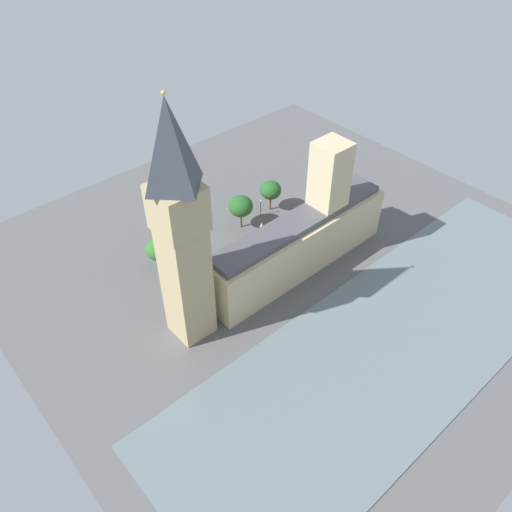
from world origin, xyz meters
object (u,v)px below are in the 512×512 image
object	(u,v)px
car_white_corner	(213,270)
plane_tree_under_trees	(168,242)
pedestrian_kerbside	(247,271)
pedestrian_far_end	(276,251)
car_dark_green_trailing	(239,250)
street_lamp_slot_11	(261,205)
plane_tree_slot_10	(159,249)
car_yellow_cab_near_tower	(305,218)
double_decker_bus_midblock	(277,228)
plane_tree_opposite_hall	(271,190)
clock_tower	(180,228)
plane_tree_by_river_gate	(241,206)
pedestrian_leading	(244,273)
parliament_building	(303,236)

from	to	relation	value
car_white_corner	plane_tree_under_trees	world-z (taller)	plane_tree_under_trees
pedestrian_kerbside	pedestrian_far_end	bearing A→B (deg)	128.37
car_dark_green_trailing	plane_tree_under_trees	size ratio (longest dim) A/B	0.45
car_white_corner	street_lamp_slot_11	distance (m)	28.76
plane_tree_slot_10	car_dark_green_trailing	bearing A→B (deg)	-112.91
car_yellow_cab_near_tower	street_lamp_slot_11	distance (m)	13.83
double_decker_bus_midblock	plane_tree_opposite_hall	size ratio (longest dim) A/B	1.07
double_decker_bus_midblock	car_dark_green_trailing	world-z (taller)	double_decker_bus_midblock
double_decker_bus_midblock	plane_tree_opposite_hall	world-z (taller)	plane_tree_opposite_hall
car_white_corner	plane_tree_opposite_hall	distance (m)	33.46
plane_tree_under_trees	clock_tower	bearing A→B (deg)	157.33
plane_tree_under_trees	plane_tree_by_river_gate	size ratio (longest dim) A/B	0.90
pedestrian_leading	pedestrian_far_end	bearing A→B (deg)	146.83
street_lamp_slot_11	double_decker_bus_midblock	bearing A→B (deg)	163.76
plane_tree_opposite_hall	plane_tree_by_river_gate	size ratio (longest dim) A/B	0.94
parliament_building	double_decker_bus_midblock	xyz separation A→B (m)	(13.46, -3.39, -6.92)
double_decker_bus_midblock	plane_tree_by_river_gate	size ratio (longest dim) A/B	1.01
clock_tower	plane_tree_under_trees	distance (m)	34.46
plane_tree_by_river_gate	plane_tree_slot_10	distance (m)	27.92
clock_tower	pedestrian_far_end	world-z (taller)	clock_tower
pedestrian_far_end	car_dark_green_trailing	bearing A→B (deg)	44.12
parliament_building	street_lamp_slot_11	world-z (taller)	parliament_building
car_white_corner	plane_tree_opposite_hall	bearing A→B (deg)	112.44
car_dark_green_trailing	plane_tree_opposite_hall	xyz separation A→B (m)	(9.24, -20.38, 6.18)
parliament_building	pedestrian_kerbside	size ratio (longest dim) A/B	36.21
pedestrian_far_end	plane_tree_opposite_hall	xyz separation A→B (m)	(16.34, -12.92, 6.39)
double_decker_bus_midblock	pedestrian_leading	world-z (taller)	double_decker_bus_midblock
pedestrian_leading	plane_tree_opposite_hall	world-z (taller)	plane_tree_opposite_hall
car_yellow_cab_near_tower	pedestrian_leading	size ratio (longest dim) A/B	2.51
parliament_building	car_white_corner	bearing A→B (deg)	56.93
pedestrian_far_end	street_lamp_slot_11	size ratio (longest dim) A/B	0.26
street_lamp_slot_11	parliament_building	bearing A→B (deg)	164.96
clock_tower	car_dark_green_trailing	size ratio (longest dim) A/B	13.85
parliament_building	plane_tree_opposite_hall	world-z (taller)	parliament_building
pedestrian_leading	street_lamp_slot_11	distance (m)	27.09
car_white_corner	plane_tree_by_river_gate	xyz separation A→B (m)	(10.19, -18.57, 6.55)
plane_tree_opposite_hall	car_yellow_cab_near_tower	bearing A→B (deg)	-160.66
plane_tree_by_river_gate	double_decker_bus_midblock	bearing A→B (deg)	-152.92
clock_tower	plane_tree_slot_10	world-z (taller)	clock_tower
car_white_corner	plane_tree_by_river_gate	size ratio (longest dim) A/B	0.40
clock_tower	pedestrian_far_end	distance (m)	45.70
parliament_building	plane_tree_by_river_gate	distance (m)	23.52
plane_tree_opposite_hall	street_lamp_slot_11	world-z (taller)	plane_tree_opposite_hall
pedestrian_leading	plane_tree_by_river_gate	distance (m)	22.01
car_yellow_cab_near_tower	pedestrian_leading	distance (m)	29.97
double_decker_bus_midblock	pedestrian_far_end	xyz separation A→B (m)	(-5.65, 5.55, -1.96)
plane_tree_slot_10	street_lamp_slot_11	world-z (taller)	plane_tree_slot_10
clock_tower	pedestrian_kerbside	size ratio (longest dim) A/B	38.45
pedestrian_kerbside	pedestrian_leading	size ratio (longest dim) A/B	0.91
parliament_building	plane_tree_under_trees	xyz separation A→B (m)	(24.12, 26.29, -2.43)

